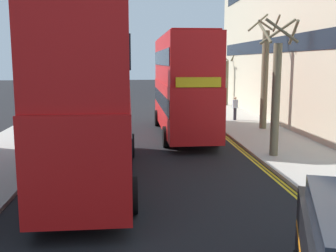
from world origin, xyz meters
TOP-DOWN VIEW (x-y plane):
  - sidewalk_right at (6.50, 16.00)m, footprint 4.00×80.00m
  - sidewalk_left at (-6.50, 16.00)m, footprint 4.00×80.00m
  - kerb_line_outer at (4.40, 14.00)m, footprint 0.10×56.00m
  - kerb_line_inner at (4.24, 14.00)m, footprint 0.10×56.00m
  - double_decker_bus_away at (-2.13, 10.27)m, footprint 2.90×10.84m
  - double_decker_bus_oncoming at (2.00, 18.99)m, footprint 2.86×10.83m
  - pedestrian_far at (6.23, 23.55)m, footprint 0.34×0.22m
  - street_tree_near at (7.08, 19.98)m, footprint 1.71×1.69m
  - street_tree_mid at (5.30, 12.92)m, footprint 1.76×1.82m
  - street_tree_far at (7.79, 33.25)m, footprint 1.96×1.90m

SIDE VIEW (x-z plane):
  - kerb_line_outer at x=4.40m, z-range 0.00..0.01m
  - kerb_line_inner at x=4.24m, z-range 0.00..0.01m
  - sidewalk_right at x=6.50m, z-range 0.00..0.14m
  - sidewalk_left at x=-6.50m, z-range 0.00..0.14m
  - pedestrian_far at x=6.23m, z-range 0.18..1.80m
  - street_tree_far at x=7.79m, z-range -0.15..5.02m
  - street_tree_mid at x=5.30m, z-range -0.04..5.84m
  - double_decker_bus_away at x=-2.13m, z-range 0.21..5.85m
  - double_decker_bus_oncoming at x=2.00m, z-range 0.21..5.85m
  - street_tree_near at x=7.08m, z-range -0.21..6.73m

